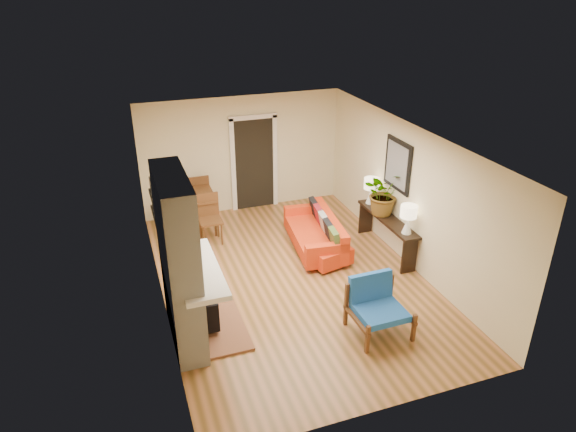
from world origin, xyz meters
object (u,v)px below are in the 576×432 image
lamp_far (371,188)px  houseplant (384,193)px  lamp_near (408,216)px  blue_chair (376,303)px  dining_table (200,200)px  console_table (387,225)px  ottoman (327,253)px  sofa (318,233)px

lamp_far → houseplant: houseplant is taller
lamp_near → houseplant: bearing=90.6°
blue_chair → dining_table: bearing=113.6°
houseplant → console_table: bearing=-87.2°
blue_chair → console_table: bearing=57.3°
console_table → lamp_near: size_ratio=3.43×
dining_table → blue_chair: bearing=-66.4°
ottoman → houseplant: bearing=11.9°
dining_table → console_table: (3.21, -2.19, -0.07)m
dining_table → console_table: 3.89m
console_table → houseplant: houseplant is taller
dining_table → houseplant: (3.20, -1.98, 0.51)m
blue_chair → lamp_near: (1.34, 1.42, 0.60)m
ottoman → blue_chair: size_ratio=0.99×
houseplant → blue_chair: bearing=-120.1°
sofa → dining_table: dining_table is taller
blue_chair → lamp_far: bearing=64.5°
dining_table → lamp_near: size_ratio=3.40×
console_table → houseplant: bearing=92.8°
sofa → lamp_near: 1.87m
ottoman → houseplant: size_ratio=0.97×
ottoman → houseplant: (1.25, 0.26, 0.95)m
blue_chair → console_table: (1.34, 2.09, 0.11)m
sofa → ottoman: bearing=-95.2°
lamp_near → sofa: bearing=134.2°
ottoman → blue_chair: bearing=-92.4°
ottoman → console_table: console_table is taller
houseplant → dining_table: bearing=148.3°
sofa → lamp_far: lamp_far is taller
sofa → console_table: (1.20, -0.56, 0.25)m
lamp_near → blue_chair: bearing=-133.5°
console_table → dining_table: bearing=145.8°
lamp_near → lamp_far: same height
ottoman → console_table: size_ratio=0.46×
ottoman → console_table: (1.26, 0.05, 0.37)m
ottoman → dining_table: bearing=131.1°
blue_chair → houseplant: bearing=59.9°
sofa → ottoman: 0.63m
ottoman → lamp_far: (1.26, 0.78, 0.85)m
console_table → houseplant: (-0.01, 0.21, 0.58)m
sofa → dining_table: (-2.01, 1.63, 0.32)m
sofa → blue_chair: 2.66m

